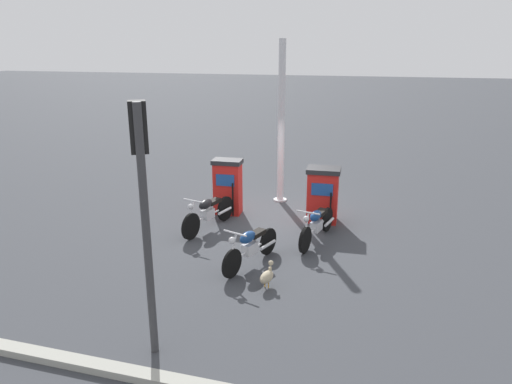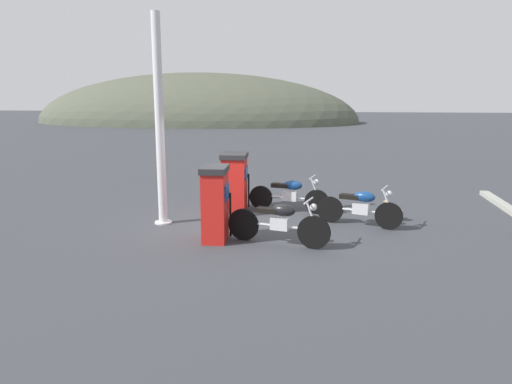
{
  "view_description": "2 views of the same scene",
  "coord_description": "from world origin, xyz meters",
  "px_view_note": "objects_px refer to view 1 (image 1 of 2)",
  "views": [
    {
      "loc": [
        11.72,
        2.46,
        4.55
      ],
      "look_at": [
        1.46,
        -0.08,
        1.23
      ],
      "focal_mm": 33.25,
      "sensor_mm": 36.0,
      "label": 1
    },
    {
      "loc": [
        1.63,
        -10.83,
        3.03
      ],
      "look_at": [
        0.5,
        -0.38,
        0.84
      ],
      "focal_mm": 34.46,
      "sensor_mm": 36.0,
      "label": 2
    }
  ],
  "objects_px": {
    "canopy_support_pole": "(281,126)",
    "motorcycle_extra": "(250,245)",
    "fuel_pump_near": "(228,186)",
    "fuel_pump_far": "(323,194)",
    "roadside_traffic_light": "(143,189)",
    "motorcycle_near_pump": "(208,212)",
    "wandering_duck": "(267,276)",
    "motorcycle_far_pump": "(317,224)"
  },
  "relations": [
    {
      "from": "motorcycle_extra",
      "to": "roadside_traffic_light",
      "type": "distance_m",
      "value": 3.86
    },
    {
      "from": "motorcycle_extra",
      "to": "fuel_pump_near",
      "type": "bearing_deg",
      "value": -154.8
    },
    {
      "from": "fuel_pump_far",
      "to": "motorcycle_extra",
      "type": "distance_m",
      "value": 3.28
    },
    {
      "from": "fuel_pump_far",
      "to": "motorcycle_extra",
      "type": "bearing_deg",
      "value": -21.25
    },
    {
      "from": "wandering_duck",
      "to": "canopy_support_pole",
      "type": "xyz_separation_m",
      "value": [
        -5.34,
        -0.79,
        2.02
      ]
    },
    {
      "from": "fuel_pump_near",
      "to": "motorcycle_extra",
      "type": "xyz_separation_m",
      "value": [
        3.05,
        1.43,
        -0.31
      ]
    },
    {
      "from": "fuel_pump_far",
      "to": "canopy_support_pole",
      "type": "distance_m",
      "value": 2.54
    },
    {
      "from": "fuel_pump_near",
      "to": "roadside_traffic_light",
      "type": "xyz_separation_m",
      "value": [
        6.18,
        0.71,
        1.82
      ]
    },
    {
      "from": "motorcycle_far_pump",
      "to": "motorcycle_extra",
      "type": "distance_m",
      "value": 2.04
    },
    {
      "from": "fuel_pump_far",
      "to": "motorcycle_extra",
      "type": "relative_size",
      "value": 0.79
    },
    {
      "from": "fuel_pump_far",
      "to": "wandering_duck",
      "type": "height_order",
      "value": "fuel_pump_far"
    },
    {
      "from": "roadside_traffic_light",
      "to": "motorcycle_near_pump",
      "type": "bearing_deg",
      "value": -170.38
    },
    {
      "from": "motorcycle_extra",
      "to": "roadside_traffic_light",
      "type": "height_order",
      "value": "roadside_traffic_light"
    },
    {
      "from": "fuel_pump_near",
      "to": "motorcycle_near_pump",
      "type": "height_order",
      "value": "fuel_pump_near"
    },
    {
      "from": "motorcycle_extra",
      "to": "canopy_support_pole",
      "type": "height_order",
      "value": "canopy_support_pole"
    },
    {
      "from": "fuel_pump_near",
      "to": "motorcycle_near_pump",
      "type": "bearing_deg",
      "value": -5.22
    },
    {
      "from": "motorcycle_far_pump",
      "to": "motorcycle_extra",
      "type": "xyz_separation_m",
      "value": [
        1.65,
        -1.21,
        0.03
      ]
    },
    {
      "from": "motorcycle_far_pump",
      "to": "canopy_support_pole",
      "type": "xyz_separation_m",
      "value": [
        -2.86,
        -1.45,
        1.82
      ]
    },
    {
      "from": "fuel_pump_near",
      "to": "motorcycle_near_pump",
      "type": "xyz_separation_m",
      "value": [
        1.31,
        -0.12,
        -0.31
      ]
    },
    {
      "from": "motorcycle_near_pump",
      "to": "motorcycle_far_pump",
      "type": "bearing_deg",
      "value": 88.07
    },
    {
      "from": "fuel_pump_far",
      "to": "motorcycle_near_pump",
      "type": "height_order",
      "value": "fuel_pump_far"
    },
    {
      "from": "fuel_pump_far",
      "to": "roadside_traffic_light",
      "type": "distance_m",
      "value": 6.73
    },
    {
      "from": "canopy_support_pole",
      "to": "roadside_traffic_light",
      "type": "bearing_deg",
      "value": -3.65
    },
    {
      "from": "motorcycle_far_pump",
      "to": "roadside_traffic_light",
      "type": "relative_size",
      "value": 0.53
    },
    {
      "from": "motorcycle_near_pump",
      "to": "canopy_support_pole",
      "type": "xyz_separation_m",
      "value": [
        -2.77,
        1.31,
        1.8
      ]
    },
    {
      "from": "fuel_pump_near",
      "to": "canopy_support_pole",
      "type": "height_order",
      "value": "canopy_support_pole"
    },
    {
      "from": "fuel_pump_far",
      "to": "wandering_duck",
      "type": "xyz_separation_m",
      "value": [
        3.88,
        -0.63,
        -0.51
      ]
    },
    {
      "from": "fuel_pump_near",
      "to": "motorcycle_far_pump",
      "type": "distance_m",
      "value": 3.01
    },
    {
      "from": "motorcycle_extra",
      "to": "wandering_duck",
      "type": "distance_m",
      "value": 1.02
    },
    {
      "from": "motorcycle_near_pump",
      "to": "roadside_traffic_light",
      "type": "bearing_deg",
      "value": 9.62
    },
    {
      "from": "fuel_pump_far",
      "to": "motorcycle_far_pump",
      "type": "xyz_separation_m",
      "value": [
        1.4,
        0.02,
        -0.3
      ]
    },
    {
      "from": "motorcycle_near_pump",
      "to": "wandering_duck",
      "type": "bearing_deg",
      "value": 39.32
    },
    {
      "from": "fuel_pump_near",
      "to": "fuel_pump_far",
      "type": "height_order",
      "value": "fuel_pump_near"
    },
    {
      "from": "fuel_pump_far",
      "to": "roadside_traffic_light",
      "type": "relative_size",
      "value": 0.38
    },
    {
      "from": "motorcycle_near_pump",
      "to": "motorcycle_extra",
      "type": "bearing_deg",
      "value": 41.73
    },
    {
      "from": "motorcycle_far_pump",
      "to": "motorcycle_extra",
      "type": "relative_size",
      "value": 1.1
    },
    {
      "from": "fuel_pump_far",
      "to": "wandering_duck",
      "type": "distance_m",
      "value": 3.96
    },
    {
      "from": "fuel_pump_near",
      "to": "motorcycle_far_pump",
      "type": "xyz_separation_m",
      "value": [
        1.4,
        2.64,
        -0.34
      ]
    },
    {
      "from": "motorcycle_near_pump",
      "to": "wandering_duck",
      "type": "relative_size",
      "value": 4.14
    },
    {
      "from": "canopy_support_pole",
      "to": "motorcycle_extra",
      "type": "bearing_deg",
      "value": 3.02
    },
    {
      "from": "motorcycle_extra",
      "to": "canopy_support_pole",
      "type": "bearing_deg",
      "value": -176.98
    },
    {
      "from": "roadside_traffic_light",
      "to": "canopy_support_pole",
      "type": "height_order",
      "value": "canopy_support_pole"
    }
  ]
}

